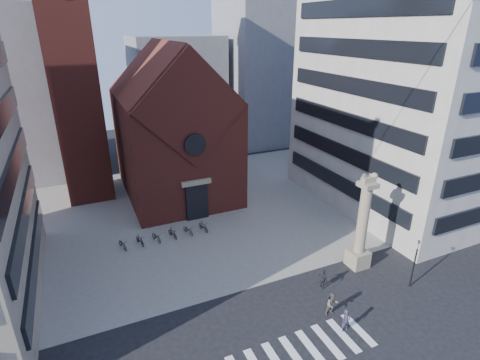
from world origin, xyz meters
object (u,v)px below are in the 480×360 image
at_px(traffic_light, 415,262).
at_px(pedestrian_2, 323,279).
at_px(pedestrian_0, 346,321).
at_px(pedestrian_1, 332,304).
at_px(lion_column, 361,231).
at_px(scooter_0, 123,244).

distance_m(traffic_light, pedestrian_2, 7.25).
height_order(pedestrian_0, pedestrian_1, pedestrian_1).
bearing_deg(pedestrian_2, lion_column, -79.22).
bearing_deg(traffic_light, lion_column, 116.46).
bearing_deg(lion_column, pedestrian_2, -164.38).
bearing_deg(traffic_light, pedestrian_2, 157.49).
xyz_separation_m(traffic_light, pedestrian_0, (-7.82, -1.66, -1.43)).
xyz_separation_m(pedestrian_1, pedestrian_2, (1.16, 2.72, -0.06)).
height_order(pedestrian_0, scooter_0, pedestrian_0).
relative_size(pedestrian_2, scooter_0, 1.01).
bearing_deg(lion_column, traffic_light, -63.54).
distance_m(traffic_light, scooter_0, 25.36).
height_order(pedestrian_2, scooter_0, pedestrian_2).
bearing_deg(pedestrian_1, pedestrian_0, -86.15).
relative_size(lion_column, traffic_light, 2.02).
bearing_deg(pedestrian_1, traffic_light, 6.95).
bearing_deg(lion_column, scooter_0, 148.69).
xyz_separation_m(lion_column, scooter_0, (-18.29, 11.12, -2.96)).
distance_m(pedestrian_0, pedestrian_2, 4.56).
distance_m(lion_column, pedestrian_1, 7.44).
relative_size(pedestrian_0, scooter_0, 1.01).
bearing_deg(scooter_0, pedestrian_1, -66.05).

